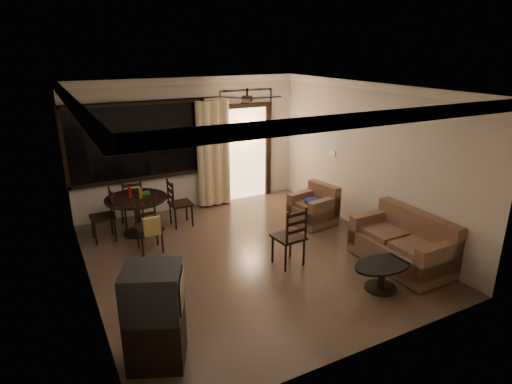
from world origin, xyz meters
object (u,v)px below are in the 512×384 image
dining_table (137,205)px  armchair (315,208)px  dining_chair_north (133,211)px  tv_cabinet (155,316)px  sofa (404,245)px  dining_chair_east (180,212)px  dining_chair_west (104,225)px  dining_chair_south (150,235)px  side_chair (289,247)px  coffee_table (382,272)px

dining_table → armchair: 3.46m
dining_chair_north → tv_cabinet: size_ratio=0.81×
tv_cabinet → armchair: (3.89, 2.49, -0.28)m
dining_table → tv_cabinet: size_ratio=0.98×
sofa → tv_cabinet: bearing=-175.2°
dining_chair_east → sofa: size_ratio=0.59×
dining_chair_west → dining_chair_north: size_ratio=1.00×
dining_chair_north → sofa: size_ratio=0.59×
dining_chair_east → dining_chair_south: 1.20m
dining_chair_north → armchair: 3.64m
dining_table → tv_cabinet: tv_cabinet is taller
dining_chair_north → side_chair: side_chair is taller
dining_table → dining_chair_east: dining_chair_east is taller
dining_chair_west → coffee_table: size_ratio=1.00×
dining_chair_south → coffee_table: bearing=-46.5°
tv_cabinet → coffee_table: tv_cabinet is taller
dining_chair_south → coffee_table: 3.88m
dining_table → dining_chair_west: bearing=-179.5°
dining_chair_east → armchair: size_ratio=1.09×
coffee_table → dining_chair_east: bearing=116.8°
dining_chair_south → armchair: dining_chair_south is taller
dining_table → dining_chair_east: (0.83, 0.00, -0.29)m
coffee_table → tv_cabinet: bearing=179.6°
dining_chair_east → dining_chair_north: same height
tv_cabinet → coffee_table: (3.32, -0.03, -0.31)m
dining_chair_west → tv_cabinet: (-0.01, -3.63, 0.31)m
dining_chair_east → side_chair: (1.04, -2.38, 0.02)m
dining_table → coffee_table: (2.69, -3.66, -0.29)m
dining_chair_north → armchair: dining_chair_north is taller
dining_chair_east → dining_chair_south: same height
coffee_table → side_chair: 1.51m
sofa → armchair: (-0.27, 2.11, -0.03)m
sofa → coffee_table: size_ratio=1.70×
dining_chair_west → tv_cabinet: tv_cabinet is taller
dining_chair_south → armchair: (3.26, -0.28, 0.01)m
dining_chair_south → sofa: bearing=-34.4°
dining_table → tv_cabinet: 3.69m
dining_chair_east → armchair: bearing=-115.6°
sofa → side_chair: size_ratio=1.58×
dining_chair_east → coffee_table: dining_chair_east is taller
dining_chair_west → dining_chair_east: size_ratio=1.00×
dining_chair_east → coffee_table: (1.85, -3.66, -0.01)m
sofa → side_chair: (-1.65, 0.87, -0.04)m
side_chair → dining_chair_east: bearing=-70.9°
dining_chair_east → sofa: 4.22m
dining_chair_west → dining_table: bearing=90.2°
dining_chair_east → sofa: bearing=-140.7°
coffee_table → side_chair: size_ratio=0.93×
dining_chair_east → side_chair: 2.60m
dining_chair_north → coffee_table: (2.69, -4.11, -0.01)m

